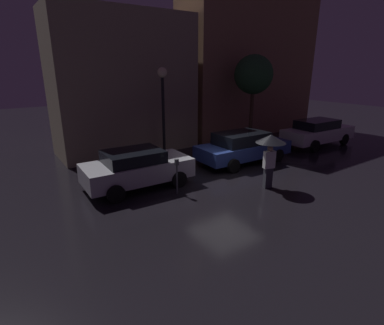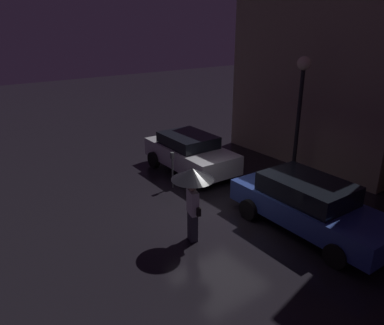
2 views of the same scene
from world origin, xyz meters
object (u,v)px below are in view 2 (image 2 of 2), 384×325
object	(u,v)px
pedestrian_with_umbrella	(193,183)
street_lamp_near	(301,90)
parking_meter	(172,166)
parked_car_silver	(190,152)
parked_car_blue	(310,204)

from	to	relation	value
pedestrian_with_umbrella	street_lamp_near	world-z (taller)	street_lamp_near
parking_meter	street_lamp_near	bearing A→B (deg)	66.26
parked_car_silver	parking_meter	bearing A→B (deg)	-55.93
street_lamp_near	pedestrian_with_umbrella	bearing A→B (deg)	-77.36
parking_meter	parked_car_silver	bearing A→B (deg)	122.28
parked_car_silver	pedestrian_with_umbrella	xyz separation A→B (m)	(3.97, -2.85, 0.88)
street_lamp_near	parking_meter	bearing A→B (deg)	-113.74
pedestrian_with_umbrella	street_lamp_near	bearing A→B (deg)	-61.31
pedestrian_with_umbrella	parking_meter	distance (m)	3.51
parked_car_blue	pedestrian_with_umbrella	xyz separation A→B (m)	(-1.45, -2.89, 0.89)
parked_car_blue	pedestrian_with_umbrella	bearing A→B (deg)	-115.08
street_lamp_near	parked_car_silver	bearing A→B (deg)	-134.56
parked_car_blue	parking_meter	distance (m)	4.76
parked_car_blue	street_lamp_near	world-z (taller)	street_lamp_near
parking_meter	street_lamp_near	size ratio (longest dim) A/B	0.30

